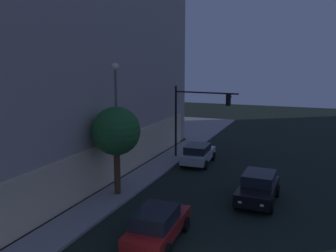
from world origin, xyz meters
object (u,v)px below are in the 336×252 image
Objects in this scene: traffic_light_far_corner at (195,110)px; car_black at (258,187)px; sidewalk_tree at (116,132)px; street_lamp_sidewalk at (116,113)px; car_red at (157,224)px; car_silver at (198,154)px.

traffic_light_far_corner is 1.35× the size of car_black.
traffic_light_far_corner is 9.85m from sidewalk_tree.
sidewalk_tree is 1.20× the size of car_black.
traffic_light_far_corner is 0.76× the size of street_lamp_sidewalk.
car_red is at bearing -134.64° from street_lamp_sidewalk.
traffic_light_far_corner is at bearing -11.22° from sidewalk_tree.
street_lamp_sidewalk is 1.12m from sidewalk_tree.
sidewalk_tree is 7.14m from car_red.
car_silver is (8.45, -2.61, -4.30)m from street_lamp_sidewalk.
street_lamp_sidewalk is 1.47× the size of sidewalk_tree.
car_silver is at bearing -17.15° from street_lamp_sidewalk.
street_lamp_sidewalk is 9.83m from car_silver.
sidewalk_tree is at bearing 46.06° from car_red.
sidewalk_tree reaches higher than car_red.
traffic_light_far_corner is at bearing -11.77° from street_lamp_sidewalk.
street_lamp_sidewalk reaches higher than car_black.
sidewalk_tree reaches higher than car_black.
street_lamp_sidewalk is at bearing 168.23° from traffic_light_far_corner.
traffic_light_far_corner is 10.27m from car_black.
traffic_light_far_corner is 1.12× the size of sidewalk_tree.
car_black is at bearing -28.14° from car_red.
traffic_light_far_corner reaches higher than car_black.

